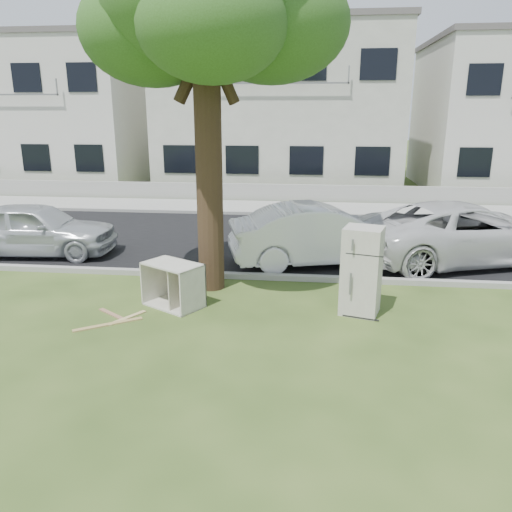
# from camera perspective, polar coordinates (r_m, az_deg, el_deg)

# --- Properties ---
(ground) EXTENTS (120.00, 120.00, 0.00)m
(ground) POSITION_cam_1_polar(r_m,az_deg,el_deg) (8.98, -4.78, -7.52)
(ground) COLOR #304719
(road) EXTENTS (120.00, 7.00, 0.01)m
(road) POSITION_cam_1_polar(r_m,az_deg,el_deg) (14.61, -0.28, 1.94)
(road) COLOR black
(road) RESTS_ON ground
(kerb_near) EXTENTS (120.00, 0.18, 0.12)m
(kerb_near) POSITION_cam_1_polar(r_m,az_deg,el_deg) (11.23, -2.39, -2.53)
(kerb_near) COLOR gray
(kerb_near) RESTS_ON ground
(kerb_far) EXTENTS (120.00, 0.18, 0.12)m
(kerb_far) POSITION_cam_1_polar(r_m,az_deg,el_deg) (18.05, 1.04, 4.68)
(kerb_far) COLOR gray
(kerb_far) RESTS_ON ground
(sidewalk) EXTENTS (120.00, 2.80, 0.01)m
(sidewalk) POSITION_cam_1_polar(r_m,az_deg,el_deg) (19.47, 1.45, 5.54)
(sidewalk) COLOR gray
(sidewalk) RESTS_ON ground
(low_wall) EXTENTS (120.00, 0.15, 0.70)m
(low_wall) POSITION_cam_1_polar(r_m,az_deg,el_deg) (20.98, 1.84, 7.27)
(low_wall) COLOR gray
(low_wall) RESTS_ON ground
(street_tree) EXTENTS (3.80, 3.80, 7.02)m
(street_tree) POSITION_cam_1_polar(r_m,az_deg,el_deg) (10.25, -5.88, 26.74)
(street_tree) COLOR black
(street_tree) RESTS_ON ground
(townhouse_left) EXTENTS (10.20, 8.16, 7.04)m
(townhouse_left) POSITION_cam_1_polar(r_m,az_deg,el_deg) (28.98, -22.48, 14.87)
(townhouse_left) COLOR beige
(townhouse_left) RESTS_ON ground
(townhouse_center) EXTENTS (11.22, 8.16, 7.44)m
(townhouse_center) POSITION_cam_1_polar(r_m,az_deg,el_deg) (25.61, 2.84, 16.46)
(townhouse_center) COLOR beige
(townhouse_center) RESTS_ON ground
(fridge) EXTENTS (0.81, 0.78, 1.62)m
(fridge) POSITION_cam_1_polar(r_m,az_deg,el_deg) (9.28, 11.97, -1.67)
(fridge) COLOR white
(fridge) RESTS_ON ground
(cabinet) EXTENTS (1.28, 1.14, 0.85)m
(cabinet) POSITION_cam_1_polar(r_m,az_deg,el_deg) (9.65, -9.44, -3.26)
(cabinet) COLOR beige
(cabinet) RESTS_ON ground
(plank_a) EXTENTS (1.05, 0.76, 0.02)m
(plank_a) POSITION_cam_1_polar(r_m,az_deg,el_deg) (9.20, -16.53, -7.50)
(plank_a) COLOR #A48A4F
(plank_a) RESTS_ON ground
(plank_b) EXTENTS (0.75, 0.57, 0.02)m
(plank_b) POSITION_cam_1_polar(r_m,az_deg,el_deg) (9.59, -15.97, -6.48)
(plank_b) COLOR #976D4F
(plank_b) RESTS_ON ground
(plank_c) EXTENTS (0.51, 0.73, 0.02)m
(plank_c) POSITION_cam_1_polar(r_m,az_deg,el_deg) (9.39, -14.50, -6.86)
(plank_c) COLOR tan
(plank_c) RESTS_ON ground
(car_center) EXTENTS (4.70, 2.70, 1.46)m
(car_center) POSITION_cam_1_polar(r_m,az_deg,el_deg) (12.18, 7.60, 2.42)
(car_center) COLOR white
(car_center) RESTS_ON ground
(car_right) EXTENTS (5.88, 4.11, 1.49)m
(car_right) POSITION_cam_1_polar(r_m,az_deg,el_deg) (13.29, 22.74, 2.50)
(car_right) COLOR silver
(car_right) RESTS_ON ground
(car_left) EXTENTS (4.17, 1.93, 1.38)m
(car_left) POSITION_cam_1_polar(r_m,az_deg,el_deg) (14.08, -23.90, 2.86)
(car_left) COLOR #B8BCC0
(car_left) RESTS_ON ground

